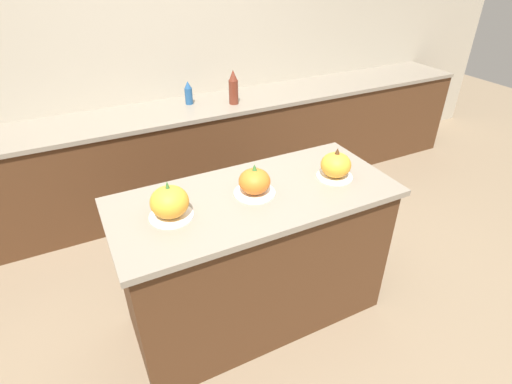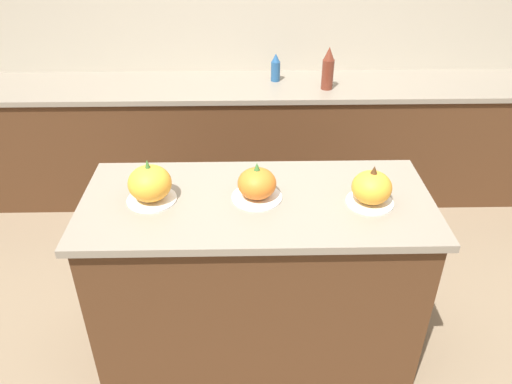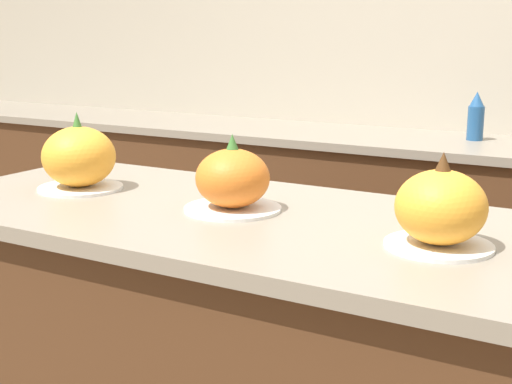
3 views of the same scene
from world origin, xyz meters
TOP-DOWN VIEW (x-y plane):
  - ground_plane at (0.00, 0.00)m, footprint 12.00×12.00m
  - wall_back at (0.00, 1.87)m, footprint 8.00×0.06m
  - kitchen_island at (0.00, 0.00)m, footprint 1.57×0.70m
  - back_counter at (0.00, 1.54)m, footprint 6.00×0.60m
  - pumpkin_cake_left at (-0.47, 0.01)m, footprint 0.22×0.22m
  - pumpkin_cake_center at (-0.00, 0.01)m, footprint 0.23×0.23m
  - pumpkin_cake_right at (0.49, -0.04)m, footprint 0.21×0.21m
  - bottle_tall at (0.52, 1.45)m, footprint 0.08×0.08m
  - bottle_short at (0.17, 1.61)m, footprint 0.07×0.07m

SIDE VIEW (x-z plane):
  - ground_plane at x=0.00m, z-range 0.00..0.00m
  - back_counter at x=0.00m, z-range 0.00..0.89m
  - kitchen_island at x=0.00m, z-range 0.00..0.92m
  - bottle_short at x=0.17m, z-range 0.88..1.08m
  - pumpkin_cake_center at x=0.00m, z-range 0.90..1.07m
  - pumpkin_cake_right at x=0.49m, z-range 0.90..1.08m
  - pumpkin_cake_left at x=-0.47m, z-range 0.89..1.10m
  - bottle_tall at x=0.52m, z-range 0.88..1.17m
  - wall_back at x=0.00m, z-range 0.00..2.50m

